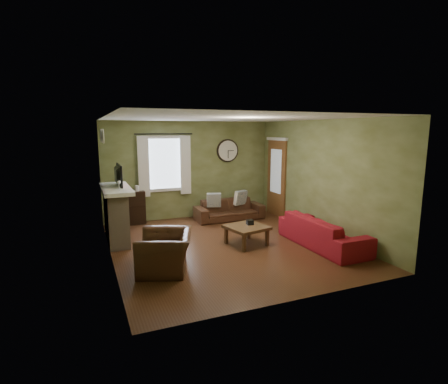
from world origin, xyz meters
name	(u,v)px	position (x,y,z in m)	size (l,w,h in m)	color
floor	(227,245)	(0.00, 0.00, 0.00)	(4.60, 5.20, 0.00)	#472716
ceiling	(227,118)	(0.00, 0.00, 2.60)	(4.60, 5.20, 0.00)	white
wall_left	(108,191)	(-2.30, 0.00, 1.30)	(0.00, 5.20, 2.60)	olive
wall_right	(320,178)	(2.30, 0.00, 1.30)	(0.00, 5.20, 2.60)	olive
wall_back	(190,170)	(0.00, 2.60, 1.30)	(4.60, 0.00, 2.60)	olive
wall_front	(302,210)	(0.00, -2.60, 1.30)	(4.60, 0.00, 2.60)	olive
fireplace	(116,216)	(-2.10, 1.15, 0.55)	(0.40, 1.40, 1.10)	tan
firebox	(126,226)	(-1.91, 1.15, 0.30)	(0.04, 0.60, 0.55)	black
mantel	(116,189)	(-2.07, 1.15, 1.14)	(0.58, 1.60, 0.08)	white
tv	(116,178)	(-2.05, 1.30, 1.35)	(0.60, 0.08, 0.35)	black
tv_screen	(119,175)	(-1.97, 1.30, 1.41)	(0.02, 0.62, 0.36)	#994C3F
medallion_left	(103,136)	(-2.28, 0.80, 2.25)	(0.28, 0.28, 0.03)	white
medallion_mid	(102,136)	(-2.28, 1.15, 2.25)	(0.28, 0.28, 0.03)	white
medallion_right	(101,136)	(-2.28, 1.50, 2.25)	(0.28, 0.28, 0.03)	white
window_pane	(164,164)	(-0.70, 2.58, 1.50)	(1.00, 0.02, 1.30)	silver
curtain_rod	(164,134)	(-0.70, 2.48, 2.27)	(0.03, 0.03, 1.50)	black
curtain_left	(144,167)	(-1.25, 2.48, 1.45)	(0.28, 0.04, 1.55)	white
curtain_right	(186,165)	(-0.15, 2.48, 1.45)	(0.28, 0.04, 1.55)	white
wall_clock	(228,151)	(1.10, 2.55, 1.80)	(0.64, 0.06, 0.64)	white
door	(276,178)	(2.27, 1.85, 1.05)	(0.05, 0.90, 2.10)	brown
bookshelf	(131,208)	(-1.62, 2.43, 0.42)	(0.71, 0.30, 0.84)	black
book	(130,187)	(-1.60, 2.45, 0.96)	(0.15, 0.20, 0.02)	#4F3620
sofa_brown	(229,209)	(0.89, 1.94, 0.27)	(1.83, 0.72, 0.54)	#3A2014
pillow_left	(240,198)	(1.25, 2.01, 0.55)	(0.38, 0.12, 0.38)	gray
pillow_right	(214,200)	(0.46, 1.98, 0.55)	(0.37, 0.11, 0.37)	gray
sofa_red	(323,232)	(1.79, -0.82, 0.31)	(2.11, 0.82, 0.62)	maroon
armchair	(165,252)	(-1.49, -0.83, 0.33)	(1.01, 0.88, 0.66)	#3A2014
coffee_table	(246,235)	(0.38, -0.15, 0.20)	(0.76, 0.76, 0.40)	#4F3620
tissue_box	(250,225)	(0.49, -0.08, 0.40)	(0.13, 0.13, 0.10)	black
wine_glass_a	(119,186)	(-2.05, 0.62, 1.28)	(0.07, 0.07, 0.20)	white
wine_glass_b	(119,186)	(-2.05, 0.66, 1.28)	(0.07, 0.07, 0.20)	white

